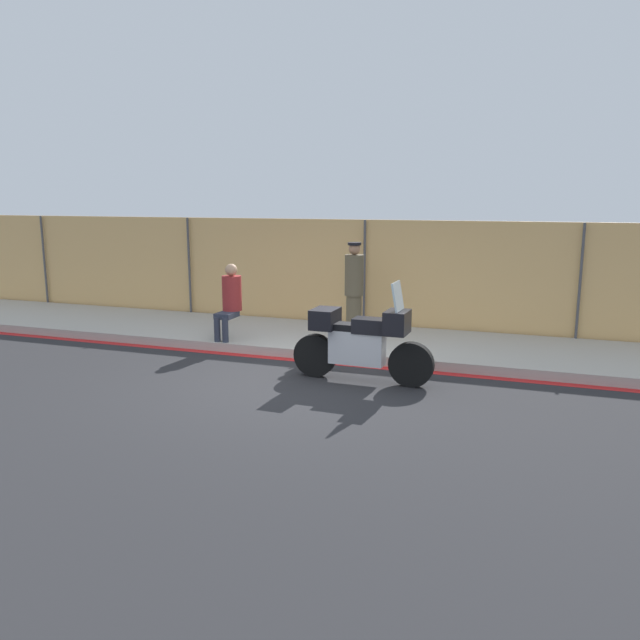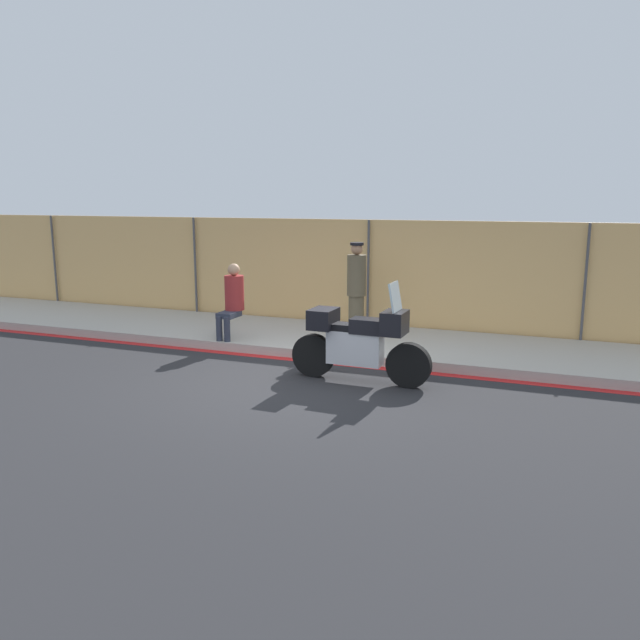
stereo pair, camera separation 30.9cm
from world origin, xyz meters
The scene contains 7 objects.
ground_plane centered at (0.00, 0.00, 0.00)m, with size 120.00×120.00×0.00m, color #262628.
sidewalk centered at (0.00, 2.64, 0.08)m, with size 30.06×2.52×0.16m.
curb_paint_stripe centered at (0.00, 1.28, 0.00)m, with size 30.06×0.18×0.01m.
storefront_fence centered at (0.00, 3.99, 1.14)m, with size 28.56×0.17×2.27m.
motorcycle centered at (0.88, 0.46, 0.62)m, with size 2.17×0.53×1.53m.
officer_standing centered at (0.10, 2.81, 1.06)m, with size 0.35×0.35×1.74m.
person_seated_on_curb centered at (-1.99, 1.86, 0.92)m, with size 0.36×0.69×1.36m.
Camera 2 is at (3.58, -8.14, 2.72)m, focal length 35.00 mm.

